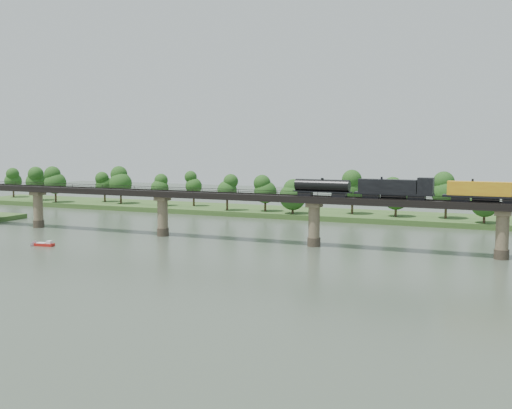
% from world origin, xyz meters
% --- Properties ---
extents(ground, '(400.00, 400.00, 0.00)m').
position_xyz_m(ground, '(0.00, 0.00, 0.00)').
color(ground, '#354133').
rests_on(ground, ground).
extents(far_bank, '(300.00, 24.00, 1.60)m').
position_xyz_m(far_bank, '(0.00, 85.00, 0.80)').
color(far_bank, '#305020').
rests_on(far_bank, ground).
extents(bridge, '(236.00, 30.00, 11.50)m').
position_xyz_m(bridge, '(0.00, 30.00, 5.46)').
color(bridge, '#473A2D').
rests_on(bridge, ground).
extents(bridge_superstructure, '(220.00, 4.90, 0.75)m').
position_xyz_m(bridge_superstructure, '(0.00, 30.00, 11.79)').
color(bridge_superstructure, black).
rests_on(bridge_superstructure, bridge).
extents(far_treeline, '(289.06, 17.54, 13.60)m').
position_xyz_m(far_treeline, '(-8.21, 80.52, 8.83)').
color(far_treeline, '#382619').
rests_on(far_treeline, far_bank).
extents(freight_train, '(68.64, 2.67, 4.72)m').
position_xyz_m(freight_train, '(30.53, 30.00, 13.76)').
color(freight_train, black).
rests_on(freight_train, bridge).
extents(motorboat, '(4.65, 2.16, 1.25)m').
position_xyz_m(motorboat, '(-56.58, 5.94, 0.43)').
color(motorboat, '#AA1813').
rests_on(motorboat, ground).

